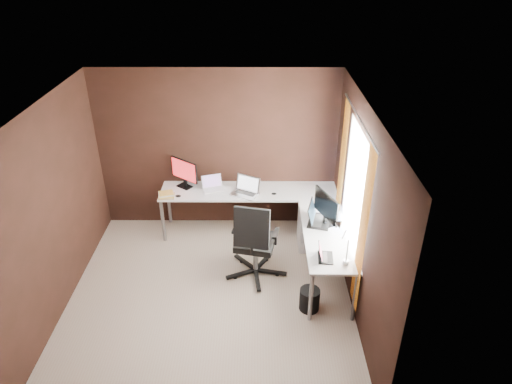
# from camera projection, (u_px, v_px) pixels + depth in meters

# --- Properties ---
(room) EXTENTS (3.60, 3.60, 2.50)m
(room) POSITION_uv_depth(u_px,v_px,m) (235.00, 209.00, 5.34)
(room) COLOR tan
(room) RESTS_ON ground
(desk) EXTENTS (2.65, 2.25, 0.73)m
(desk) POSITION_uv_depth(u_px,v_px,m) (274.00, 209.00, 6.48)
(desk) COLOR white
(desk) RESTS_ON ground
(drawer_pedestal) EXTENTS (0.42, 0.50, 0.60)m
(drawer_pedestal) POSITION_uv_depth(u_px,v_px,m) (313.00, 227.00, 6.76)
(drawer_pedestal) COLOR white
(drawer_pedestal) RESTS_ON ground
(monitor_left) EXTENTS (0.42, 0.33, 0.44)m
(monitor_left) POSITION_uv_depth(u_px,v_px,m) (184.00, 172.00, 6.85)
(monitor_left) COLOR black
(monitor_left) RESTS_ON desk
(monitor_right) EXTENTS (0.24, 0.52, 0.46)m
(monitor_right) POSITION_uv_depth(u_px,v_px,m) (326.00, 207.00, 5.93)
(monitor_right) COLOR black
(monitor_right) RESTS_ON desk
(laptop_white) EXTENTS (0.35, 0.30, 0.20)m
(laptop_white) POSITION_uv_depth(u_px,v_px,m) (213.00, 186.00, 6.88)
(laptop_white) COLOR white
(laptop_white) RESTS_ON desk
(laptop_silver) EXTENTS (0.46, 0.42, 0.25)m
(laptop_silver) POSITION_uv_depth(u_px,v_px,m) (246.00, 190.00, 6.75)
(laptop_silver) COLOR silver
(laptop_silver) RESTS_ON desk
(laptop_black_big) EXTENTS (0.37, 0.46, 0.27)m
(laptop_black_big) POSITION_uv_depth(u_px,v_px,m) (316.00, 218.00, 6.08)
(laptop_black_big) COLOR black
(laptop_black_big) RESTS_ON desk
(laptop_black_small) EXTENTS (0.20, 0.26, 0.17)m
(laptop_black_small) POSITION_uv_depth(u_px,v_px,m) (324.00, 255.00, 5.39)
(laptop_black_small) COLOR black
(laptop_black_small) RESTS_ON desk
(book_stack) EXTENTS (0.26, 0.22, 0.07)m
(book_stack) POSITION_uv_depth(u_px,v_px,m) (166.00, 195.00, 6.67)
(book_stack) COLOR tan
(book_stack) RESTS_ON desk
(mouse_left) EXTENTS (0.09, 0.07, 0.03)m
(mouse_left) POSITION_uv_depth(u_px,v_px,m) (178.00, 196.00, 6.68)
(mouse_left) COLOR black
(mouse_left) RESTS_ON desk
(mouse_corner) EXTENTS (0.09, 0.07, 0.03)m
(mouse_corner) POSITION_uv_depth(u_px,v_px,m) (274.00, 194.00, 6.74)
(mouse_corner) COLOR black
(mouse_corner) RESTS_ON desk
(desk_lamp) EXTENTS (0.18, 0.21, 0.52)m
(desk_lamp) POSITION_uv_depth(u_px,v_px,m) (342.00, 238.00, 5.21)
(desk_lamp) COLOR slate
(desk_lamp) RESTS_ON desk
(office_chair) EXTENTS (0.65, 0.67, 1.16)m
(office_chair) POSITION_uv_depth(u_px,v_px,m) (255.00, 254.00, 6.12)
(office_chair) COLOR black
(office_chair) RESTS_ON ground
(wastebasket) EXTENTS (0.28, 0.28, 0.29)m
(wastebasket) POSITION_uv_depth(u_px,v_px,m) (309.00, 299.00, 5.64)
(wastebasket) COLOR black
(wastebasket) RESTS_ON ground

